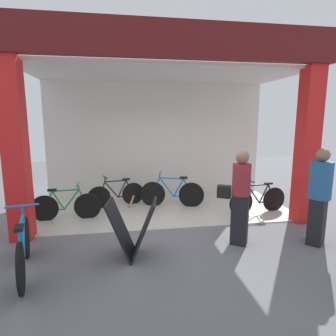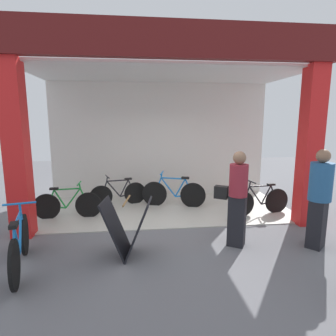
# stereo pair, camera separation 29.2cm
# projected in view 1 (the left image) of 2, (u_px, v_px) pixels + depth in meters

# --- Properties ---
(ground_plane) EXTENTS (20.16, 20.16, 0.00)m
(ground_plane) POSITION_uv_depth(u_px,v_px,m) (173.00, 229.00, 5.68)
(ground_plane) COLOR slate
(ground_plane) RESTS_ON ground
(shop_facade) EXTENTS (6.28, 2.98, 3.92)m
(shop_facade) POSITION_uv_depth(u_px,v_px,m) (163.00, 123.00, 6.76)
(shop_facade) COLOR beige
(shop_facade) RESTS_ON ground
(bicycle_inside_0) EXTENTS (1.58, 0.51, 0.89)m
(bicycle_inside_0) POSITION_uv_depth(u_px,v_px,m) (172.00, 193.00, 7.08)
(bicycle_inside_0) COLOR black
(bicycle_inside_0) RESTS_ON ground
(bicycle_inside_1) EXTENTS (1.41, 0.52, 0.81)m
(bicycle_inside_1) POSITION_uv_depth(u_px,v_px,m) (117.00, 194.00, 7.09)
(bicycle_inside_1) COLOR black
(bicycle_inside_1) RESTS_ON ground
(bicycle_inside_2) EXTENTS (1.50, 0.41, 0.83)m
(bicycle_inside_2) POSITION_uv_depth(u_px,v_px,m) (258.00, 200.00, 6.59)
(bicycle_inside_2) COLOR black
(bicycle_inside_2) RESTS_ON ground
(bicycle_inside_3) EXTENTS (1.49, 0.41, 0.82)m
(bicycle_inside_3) POSITION_uv_depth(u_px,v_px,m) (66.00, 206.00, 6.13)
(bicycle_inside_3) COLOR black
(bicycle_inside_3) RESTS_ON ground
(bicycle_parked_0) EXTENTS (0.53, 1.67, 0.94)m
(bicycle_parked_0) POSITION_uv_depth(u_px,v_px,m) (24.00, 249.00, 4.00)
(bicycle_parked_0) COLOR black
(bicycle_parked_0) RESTS_ON ground
(sandwich_board_sign) EXTENTS (0.85, 0.69, 0.96)m
(sandwich_board_sign) POSITION_uv_depth(u_px,v_px,m) (132.00, 229.00, 4.47)
(sandwich_board_sign) COLOR black
(sandwich_board_sign) RESTS_ON ground
(pedestrian_0) EXTENTS (0.60, 0.49, 1.68)m
(pedestrian_0) POSITION_uv_depth(u_px,v_px,m) (240.00, 197.00, 4.88)
(pedestrian_0) COLOR black
(pedestrian_0) RESTS_ON ground
(pedestrian_2) EXTENTS (0.52, 0.52, 1.72)m
(pedestrian_2) POSITION_uv_depth(u_px,v_px,m) (319.00, 195.00, 4.87)
(pedestrian_2) COLOR black
(pedestrian_2) RESTS_ON ground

